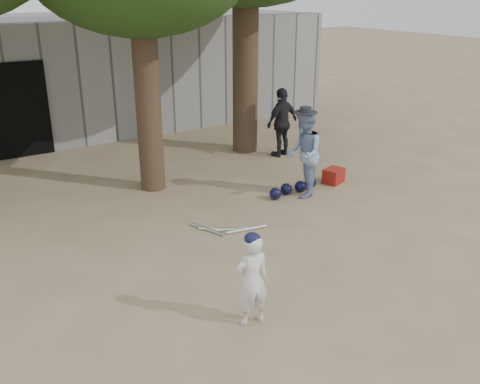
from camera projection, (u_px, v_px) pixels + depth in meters
ground at (243, 290)px, 7.14m from camera, size 70.00×70.00×0.00m
boy_player at (252, 280)px, 6.25m from camera, size 0.45×0.33×1.16m
spectator_blue at (304, 154)px, 10.07m from camera, size 0.97×1.02×1.66m
spectator_dark at (282, 122)px, 12.46m from camera, size 1.00×0.56×1.61m
red_bag at (334, 176)px, 10.95m from camera, size 0.50×0.44×0.30m
back_building at (37, 75)px, 14.68m from camera, size 16.00×5.24×3.00m
helmet_row at (293, 188)px, 10.40m from camera, size 1.19×0.35×0.23m
bat_pile at (227, 229)px, 8.84m from camera, size 1.05×0.80×0.06m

